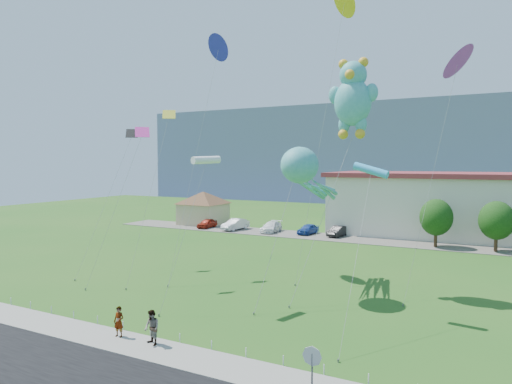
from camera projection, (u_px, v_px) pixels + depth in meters
The scene contains 26 objects.
ground at pixel (180, 331), 25.77m from camera, with size 160.00×160.00×0.00m, color #225919.
sidewalk at pixel (147, 348), 23.33m from camera, with size 80.00×2.50×0.10m, color gray.
parking_strip at pixel (351, 239), 56.76m from camera, with size 70.00×6.00×0.06m, color #59544C.
hill_ridge at pixel (433, 152), 131.23m from camera, with size 160.00×50.00×25.00m, color slate.
pavilion at pixel (203, 205), 70.26m from camera, with size 9.20×9.20×5.00m.
stop_sign at pixel (312, 362), 17.55m from camera, with size 0.80×0.07×2.50m.
rope_fence at pixel (165, 335), 24.60m from camera, with size 26.05×0.05×0.50m.
tree_near at pixel (436, 217), 51.06m from camera, with size 3.60×3.60×5.47m.
tree_mid at pixel (497, 220), 48.30m from camera, with size 3.60×3.60×5.47m.
pedestrian_left at pixel (119, 322), 24.68m from camera, with size 0.60×0.40×1.65m, color gray.
pedestrian_right at pixel (152, 328), 23.56m from camera, with size 0.88×0.69×1.81m, color gray.
parked_car_red at pixel (207, 223), 66.17m from camera, with size 1.54×3.83×1.30m, color #A52414.
parked_car_silver at pixel (235, 224), 64.14m from camera, with size 1.63×4.67×1.54m, color silver.
parked_car_white at pixel (271, 227), 62.14m from camera, with size 1.94×4.78×1.39m, color white.
parked_car_blue at pixel (308, 229), 60.35m from camera, with size 1.58×3.94×1.34m, color navy.
parked_car_black at pixel (338, 231), 58.50m from camera, with size 1.40×4.00×1.32m, color black.
octopus_kite at pixel (305, 174), 33.43m from camera, with size 2.61×11.52×10.66m.
teddy_bear_kite at pixel (353, 96), 34.03m from camera, with size 4.07×8.11×17.28m.
small_kite_blue at pixel (217, 53), 41.07m from camera, with size 1.80×9.06×20.60m.
small_kite_cyan at pixel (371, 171), 28.35m from camera, with size 0.77×9.10×9.50m.
small_kite_black at pixel (126, 149), 41.77m from camera, with size 1.29×7.94×12.68m.
small_kite_yellow at pixel (164, 134), 38.62m from camera, with size 1.48×7.08×14.11m.
small_kite_white at pixel (206, 161), 30.24m from camera, with size 1.50×4.76×10.14m.
small_kite_pink at pixel (136, 149), 35.64m from camera, with size 2.87×4.74×12.36m.
small_kite_orange at pixel (343, 8), 39.28m from camera, with size 2.44×7.90×24.21m.
small_kite_purple at pixel (456, 67), 31.18m from camera, with size 3.61×4.39×17.12m.
Camera 1 is at (15.45, -20.37, 9.55)m, focal length 32.00 mm.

